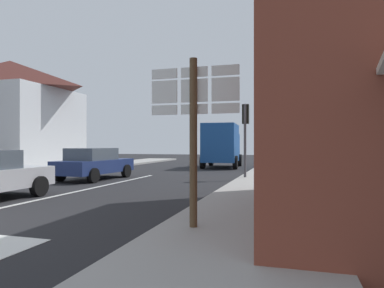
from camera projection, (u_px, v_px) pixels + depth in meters
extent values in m
plane|color=#232326|center=(135.00, 179.00, 16.27)|extent=(80.00, 80.00, 0.00)
cube|color=#9E9B96|center=(269.00, 187.00, 12.57)|extent=(3.10, 44.00, 0.14)
cube|color=silver|center=(86.00, 190.00, 12.44)|extent=(0.16, 12.00, 0.01)
cube|color=silver|center=(10.00, 129.00, 24.22)|extent=(7.98, 6.71, 5.46)
pyramid|color=#4C231E|center=(10.00, 75.00, 24.23)|extent=(8.38, 7.05, 2.10)
cube|color=silver|center=(48.00, 160.00, 28.01)|extent=(4.79, 1.20, 0.70)
cylinder|color=black|center=(39.00, 186.00, 10.83)|extent=(0.22, 0.64, 0.64)
cube|color=navy|center=(95.00, 166.00, 16.15)|extent=(1.99, 4.29, 0.60)
cube|color=#47515B|center=(92.00, 154.00, 15.92)|extent=(1.67, 2.18, 0.55)
cylinder|color=black|center=(96.00, 170.00, 17.72)|extent=(0.26, 0.65, 0.64)
cylinder|color=black|center=(126.00, 171.00, 17.13)|extent=(0.26, 0.65, 0.64)
cylinder|color=black|center=(60.00, 174.00, 15.17)|extent=(0.26, 0.65, 0.64)
cylinder|color=black|center=(93.00, 176.00, 14.59)|extent=(0.26, 0.65, 0.64)
cube|color=#19478C|center=(221.00, 143.00, 23.93)|extent=(2.43, 3.83, 2.60)
cube|color=#19478C|center=(225.00, 147.00, 26.37)|extent=(2.17, 1.43, 2.00)
cube|color=#47515B|center=(225.00, 137.00, 26.42)|extent=(1.76, 0.21, 0.70)
cylinder|color=black|center=(211.00, 160.00, 26.56)|extent=(0.34, 0.92, 0.90)
cylinder|color=black|center=(240.00, 160.00, 26.08)|extent=(0.34, 0.92, 0.90)
cylinder|color=black|center=(203.00, 162.00, 23.25)|extent=(0.34, 0.92, 0.90)
cylinder|color=black|center=(235.00, 162.00, 22.76)|extent=(0.34, 0.92, 0.90)
cylinder|color=brown|center=(193.00, 146.00, 6.24)|extent=(0.14, 0.14, 3.20)
cube|color=white|center=(164.00, 74.00, 6.45)|extent=(0.50, 0.03, 0.18)
cube|color=black|center=(165.00, 74.00, 6.47)|extent=(0.43, 0.01, 0.13)
cube|color=white|center=(164.00, 92.00, 6.45)|extent=(0.50, 0.03, 0.42)
cube|color=black|center=(165.00, 92.00, 6.47)|extent=(0.43, 0.01, 0.32)
cube|color=white|center=(164.00, 110.00, 6.45)|extent=(0.50, 0.03, 0.18)
cube|color=black|center=(165.00, 110.00, 6.47)|extent=(0.43, 0.01, 0.13)
cube|color=white|center=(194.00, 72.00, 6.29)|extent=(0.50, 0.03, 0.18)
cube|color=black|center=(194.00, 72.00, 6.31)|extent=(0.43, 0.01, 0.13)
cube|color=white|center=(194.00, 91.00, 6.29)|extent=(0.50, 0.03, 0.42)
cube|color=black|center=(194.00, 91.00, 6.31)|extent=(0.43, 0.01, 0.32)
cube|color=white|center=(194.00, 109.00, 6.29)|extent=(0.50, 0.03, 0.18)
cube|color=black|center=(194.00, 109.00, 6.31)|extent=(0.43, 0.01, 0.13)
cube|color=white|center=(225.00, 70.00, 6.13)|extent=(0.50, 0.03, 0.18)
cube|color=black|center=(226.00, 70.00, 6.14)|extent=(0.43, 0.01, 0.13)
cube|color=white|center=(225.00, 89.00, 6.13)|extent=(0.50, 0.03, 0.42)
cube|color=black|center=(226.00, 89.00, 6.14)|extent=(0.43, 0.01, 0.32)
cube|color=white|center=(225.00, 108.00, 6.12)|extent=(0.50, 0.03, 0.18)
cube|color=black|center=(226.00, 108.00, 6.14)|extent=(0.43, 0.01, 0.13)
cylinder|color=#47474C|center=(245.00, 142.00, 15.77)|extent=(0.12, 0.12, 3.50)
cube|color=black|center=(246.00, 114.00, 15.96)|extent=(0.30, 0.28, 0.90)
sphere|color=#360303|center=(246.00, 109.00, 16.10)|extent=(0.18, 0.18, 0.18)
sphere|color=#3C2303|center=(246.00, 115.00, 16.10)|extent=(0.18, 0.18, 0.18)
sphere|color=#0CA526|center=(246.00, 121.00, 16.10)|extent=(0.18, 0.18, 0.18)
cylinder|color=#47474C|center=(260.00, 142.00, 22.67)|extent=(0.12, 0.12, 3.59)
cube|color=black|center=(260.00, 122.00, 22.86)|extent=(0.30, 0.28, 0.90)
sphere|color=#360303|center=(260.00, 118.00, 23.00)|extent=(0.18, 0.18, 0.18)
sphere|color=#3C2303|center=(260.00, 122.00, 23.00)|extent=(0.18, 0.18, 0.18)
sphere|color=#0CA526|center=(260.00, 126.00, 23.00)|extent=(0.18, 0.18, 0.18)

